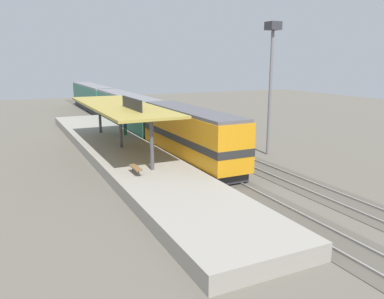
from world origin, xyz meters
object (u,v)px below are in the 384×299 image
(platform_bench, at_px, (136,168))
(light_mast, at_px, (272,61))
(locomotive, at_px, (190,135))
(person_waiting, at_px, (125,126))
(passenger_carriage_rear, at_px, (92,97))
(passenger_carriage_front, at_px, (127,111))

(platform_bench, height_order, light_mast, light_mast)
(locomotive, bearing_deg, light_mast, -1.81)
(light_mast, height_order, person_waiting, light_mast)
(locomotive, xyz_separation_m, passenger_carriage_rear, (0.00, 38.80, -0.10))
(passenger_carriage_rear, height_order, light_mast, light_mast)
(platform_bench, distance_m, light_mast, 15.93)
(passenger_carriage_front, distance_m, passenger_carriage_rear, 20.80)
(locomotive, distance_m, person_waiting, 10.48)
(passenger_carriage_front, distance_m, light_mast, 20.76)
(platform_bench, distance_m, person_waiting, 14.47)
(passenger_carriage_rear, xyz_separation_m, light_mast, (7.80, -39.05, 6.08))
(locomotive, relative_size, passenger_carriage_rear, 0.72)
(person_waiting, bearing_deg, passenger_carriage_rear, 84.81)
(locomotive, bearing_deg, passenger_carriage_front, 90.00)
(locomotive, xyz_separation_m, person_waiting, (-2.60, 10.14, -0.56))
(passenger_carriage_front, height_order, passenger_carriage_rear, same)
(locomotive, height_order, passenger_carriage_front, locomotive)
(passenger_carriage_rear, xyz_separation_m, person_waiting, (-2.60, -28.66, -0.46))
(platform_bench, height_order, passenger_carriage_front, passenger_carriage_front)
(platform_bench, relative_size, passenger_carriage_front, 0.08)
(locomotive, relative_size, light_mast, 1.23)
(platform_bench, relative_size, person_waiting, 0.99)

